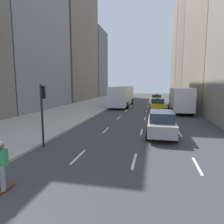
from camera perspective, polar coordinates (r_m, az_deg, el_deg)
name	(u,v)px	position (r m, az deg, el deg)	size (l,w,h in m)	color
sidewalk_left	(82,108)	(30.12, -8.61, 1.10)	(8.00, 66.00, 0.15)	#ADAAA3
lane_markings	(146,114)	(24.32, 9.67, -0.69)	(5.72, 56.00, 0.01)	white
building_row_left	(57,38)	(39.85, -15.43, 19.70)	(6.00, 61.78, 31.89)	slate
building_row_right	(208,23)	(39.93, 25.66, 21.91)	(6.00, 73.88, 30.68)	slate
taxi_lead	(158,105)	(27.70, 12.87, 2.08)	(2.02, 4.40, 1.87)	yellow
taxi_second	(156,99)	(38.35, 12.57, 3.66)	(2.02, 4.40, 1.87)	yellow
sedan_black_near	(161,123)	(14.47, 13.87, -3.10)	(2.02, 4.97, 1.75)	#9EA0A5
city_bus	(122,95)	(33.04, 2.95, 4.76)	(2.80, 11.61, 3.25)	silver
box_truck	(180,99)	(26.98, 18.93, 3.47)	(2.58, 8.40, 3.15)	silver
skateboarder	(2,164)	(7.81, -28.92, -12.79)	(0.36, 0.80, 1.75)	brown
traffic_light_pole	(42,105)	(11.99, -19.25, 1.80)	(0.24, 0.42, 3.60)	black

